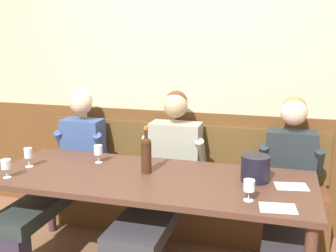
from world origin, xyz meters
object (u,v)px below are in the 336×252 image
at_px(wine_glass_by_bottle, 98,151).
at_px(wine_glass_mid_left, 249,186).
at_px(person_left_seat, 63,169).
at_px(person_right_seat, 290,191).
at_px(wine_glass_center_front, 28,154).
at_px(dining_table, 151,187).
at_px(wine_bottle_green_tall, 146,154).
at_px(wall_bench, 176,199).
at_px(person_center_right_seat, 164,179).
at_px(ice_bucket, 255,168).
at_px(wine_glass_near_bucket, 6,165).

relative_size(wine_glass_by_bottle, wine_glass_mid_left, 1.06).
relative_size(person_left_seat, person_right_seat, 1.00).
distance_m(wine_glass_center_front, wine_glass_by_bottle, 0.52).
height_order(dining_table, person_left_seat, person_left_seat).
relative_size(wine_bottle_green_tall, wine_glass_by_bottle, 2.44).
distance_m(wall_bench, person_center_right_seat, 0.51).
bearing_deg(dining_table, wine_bottle_green_tall, 128.28).
bearing_deg(ice_bucket, person_center_right_seat, 162.91).
relative_size(person_center_right_seat, ice_bucket, 6.79).
bearing_deg(person_right_seat, ice_bucket, -138.18).
xyz_separation_m(person_left_seat, wine_bottle_green_tall, (0.84, -0.26, 0.29)).
relative_size(person_center_right_seat, person_right_seat, 1.00).
xyz_separation_m(wine_bottle_green_tall, wine_glass_by_bottle, (-0.44, 0.12, -0.05)).
xyz_separation_m(person_left_seat, wine_glass_center_front, (-0.06, -0.38, 0.24)).
xyz_separation_m(wall_bench, ice_bucket, (0.72, -0.61, 0.56)).
xyz_separation_m(person_right_seat, wine_glass_near_bucket, (-1.92, -0.64, 0.23)).
height_order(person_center_right_seat, wine_glass_center_front, person_center_right_seat).
bearing_deg(person_center_right_seat, wine_bottle_green_tall, -100.62).
bearing_deg(ice_bucket, wine_glass_center_front, -174.35).
height_order(ice_bucket, wine_glass_near_bucket, ice_bucket).
bearing_deg(wine_glass_near_bucket, wall_bench, 46.75).
xyz_separation_m(person_right_seat, wine_glass_mid_left, (-0.26, -0.58, 0.23)).
bearing_deg(wine_glass_by_bottle, wine_glass_mid_left, -19.89).
height_order(person_center_right_seat, ice_bucket, person_center_right_seat).
height_order(person_center_right_seat, wine_glass_by_bottle, person_center_right_seat).
bearing_deg(wall_bench, dining_table, -90.00).
relative_size(dining_table, wine_glass_mid_left, 17.10).
height_order(wine_glass_near_bucket, wine_glass_by_bottle, wine_glass_by_bottle).
height_order(ice_bucket, wine_glass_by_bottle, ice_bucket).
bearing_deg(person_center_right_seat, wine_glass_center_front, -157.86).
bearing_deg(wine_glass_center_front, person_center_right_seat, 22.14).
distance_m(wall_bench, person_right_seat, 1.09).
height_order(person_left_seat, person_right_seat, person_right_seat).
distance_m(person_left_seat, wine_glass_near_bucket, 0.68).
distance_m(person_center_right_seat, wine_glass_near_bucket, 1.18).
height_order(wall_bench, wine_glass_by_bottle, wall_bench).
bearing_deg(ice_bucket, wine_glass_by_bottle, 176.46).
xyz_separation_m(person_center_right_seat, wine_glass_center_front, (-0.95, -0.39, 0.24)).
bearing_deg(person_center_right_seat, dining_table, -88.99).
distance_m(person_center_right_seat, wine_glass_center_front, 1.06).
bearing_deg(wine_glass_mid_left, person_right_seat, 66.08).
relative_size(ice_bucket, wine_glass_center_front, 1.33).
relative_size(dining_table, person_left_seat, 1.71).
bearing_deg(wine_bottle_green_tall, person_right_seat, 14.58).
xyz_separation_m(person_left_seat, person_right_seat, (1.86, 0.00, 0.01)).
distance_m(wall_bench, dining_table, 0.83).
bearing_deg(ice_bucket, person_left_seat, 172.37).
distance_m(wine_glass_center_front, wine_glass_near_bucket, 0.25).
relative_size(dining_table, wine_glass_center_front, 15.44).
bearing_deg(wine_bottle_green_tall, wine_glass_mid_left, -22.38).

